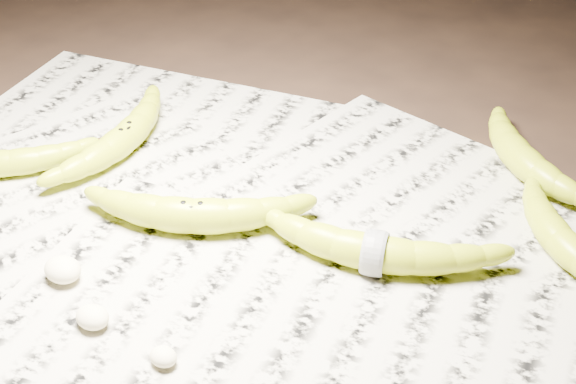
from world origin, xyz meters
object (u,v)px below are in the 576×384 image
Objects in this scene: banana_center at (193,213)px; banana_taped at (375,250)px; banana_upper_a at (561,238)px; banana_upper_b at (521,155)px; banana_left_b at (11,160)px; banana_left_a at (125,135)px.

banana_center is 0.94× the size of banana_taped.
banana_upper_b is (-0.09, 0.12, 0.00)m from banana_upper_a.
banana_taped is at bearing -13.83° from banana_center.
banana_center is at bearing -90.42° from banana_upper_b.
banana_taped is (0.42, 0.10, 0.00)m from banana_left_b.
banana_taped reaches higher than banana_left_a.
banana_upper_b is at bearing -9.82° from banana_left_b.
banana_upper_b is at bearing 164.28° from banana_upper_a.
banana_left_a is at bearing 11.85° from banana_left_b.
banana_center reaches higher than banana_left_b.
banana_taped is 1.25× the size of banana_upper_b.
banana_upper_b is (0.05, 0.25, -0.00)m from banana_taped.
banana_center is at bearing -113.65° from banana_upper_a.
banana_left_a is 0.51m from banana_upper_a.
banana_upper_a is at bearing -1.98° from banana_center.
banana_upper_a is 0.99× the size of banana_upper_b.
banana_center is at bearing -123.80° from banana_left_a.
banana_left_a is at bearing 126.05° from banana_center.
banana_upper_a is at bearing -15.45° from banana_upper_b.
banana_left_b is (-0.07, -0.11, -0.00)m from banana_left_a.
banana_left_a is 0.46m from banana_upper_b.
banana_upper_b is at bearing -71.17° from banana_left_a.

